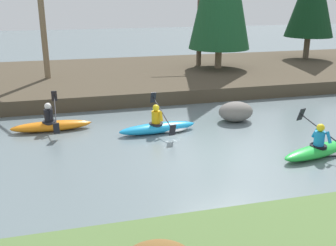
{
  "coord_description": "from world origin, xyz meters",
  "views": [
    {
      "loc": [
        -4.31,
        -10.12,
        4.55
      ],
      "look_at": [
        -1.25,
        1.59,
        0.55
      ],
      "focal_mm": 42.0,
      "sensor_mm": 36.0,
      "label": 1
    }
  ],
  "objects_px": {
    "kayaker_lead": "(322,149)",
    "kayaker_middle": "(161,127)",
    "kayaker_trailing": "(52,125)",
    "boulder_midstream": "(236,112)"
  },
  "relations": [
    {
      "from": "kayaker_middle",
      "to": "boulder_midstream",
      "type": "xyz_separation_m",
      "value": [
        3.01,
        0.51,
        0.17
      ]
    },
    {
      "from": "kayaker_lead",
      "to": "kayaker_trailing",
      "type": "relative_size",
      "value": 1.0
    },
    {
      "from": "kayaker_middle",
      "to": "kayaker_trailing",
      "type": "bearing_deg",
      "value": 156.57
    },
    {
      "from": "kayaker_lead",
      "to": "kayaker_middle",
      "type": "bearing_deg",
      "value": 127.54
    },
    {
      "from": "kayaker_middle",
      "to": "boulder_midstream",
      "type": "bearing_deg",
      "value": 3.47
    },
    {
      "from": "kayaker_middle",
      "to": "kayaker_lead",
      "type": "bearing_deg",
      "value": -43.84
    },
    {
      "from": "kayaker_trailing",
      "to": "boulder_midstream",
      "type": "height_order",
      "value": "kayaker_trailing"
    },
    {
      "from": "kayaker_lead",
      "to": "kayaker_middle",
      "type": "height_order",
      "value": "same"
    },
    {
      "from": "kayaker_trailing",
      "to": "boulder_midstream",
      "type": "bearing_deg",
      "value": -6.45
    },
    {
      "from": "kayaker_middle",
      "to": "boulder_midstream",
      "type": "relative_size",
      "value": 2.14
    }
  ]
}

